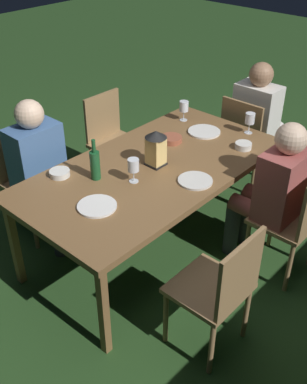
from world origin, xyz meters
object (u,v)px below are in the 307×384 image
Objects in this scene: lantern_centerpiece at (156,146)px; wine_glass_c at (250,119)px; chair_side_right_a at (295,218)px; chair_side_left_a at (112,137)px; dining_table at (154,172)px; wine_glass_a at (184,107)px; bowl_bread at (243,145)px; bowl_salad at (60,173)px; plate_b at (195,181)px; wine_glass_b at (133,166)px; chair_side_right_b at (220,287)px; plate_a at (97,206)px; person_in_blue at (42,167)px; chair_side_left_b at (30,175)px; bowl_olives at (171,139)px; person_in_rust at (273,189)px; green_bottle_on_table at (95,164)px; plate_c at (204,132)px; person_in_cream at (259,116)px; chair_head_near at (246,139)px.

lantern_centerpiece is 1.57× the size of wine_glass_c.
chair_side_right_a is 1.00× the size of chair_side_left_a.
dining_table is at bearing -63.83° from chair_side_right_a.
lantern_centerpiece reaches higher than wine_glass_a.
bowl_salad is (1.18, -0.71, -0.00)m from bowl_bread.
wine_glass_a reaches higher than plate_b.
chair_side_right_b is at bearing 76.67° from wine_glass_b.
plate_a is (0.37, 0.04, -0.11)m from wine_glass_b.
chair_side_right_b is at bearing 28.10° from bowl_bread.
plate_b is (-0.03, 0.35, 0.06)m from dining_table.
lantern_centerpiece is at bearing -173.12° from plate_a.
plate_a is (1.05, -0.83, 0.26)m from chair_side_right_a.
chair_side_right_a is at bearing 180.00° from chair_side_right_b.
person_in_blue is at bearing -90.00° from chair_side_right_b.
chair_side_right_b is at bearing 90.00° from chair_side_left_b.
person_in_rust is at bearing 94.91° from bowl_olives.
chair_side_left_b is 3.54× the size of plate_a.
green_bottle_on_table is 2.32× the size of bowl_bread.
plate_b is 1.87× the size of bowl_bread.
person_in_rust is 1.23m from green_bottle_on_table.
person_in_blue is at bearing -43.37° from bowl_bread.
wine_glass_b is 1.35× the size of bowl_bread.
lantern_centerpiece reaches higher than bowl_salad.
lantern_centerpiece reaches higher than wine_glass_b.
chair_side_right_a is at bearing 56.90° from wine_glass_c.
chair_side_left_b is 3.36× the size of plate_c.
person_in_cream reaches higher than dining_table.
person_in_blue is 1.51m from bowl_bread.
chair_side_right_b is 3.72× the size of plate_b.
dining_table is 0.84m from person_in_blue.
chair_side_left_a is 1.14m from bowl_salad.
chair_side_left_a is at bearing -80.61° from bowl_bread.
plate_a is at bearing -22.61° from plate_b.
person_in_rust reaches higher than wine_glass_b.
chair_side_left_b is 0.76× the size of person_in_rust.
dining_table is at bearing -13.02° from wine_glass_c.
chair_side_right_b is at bearing 93.54° from bowl_salad.
plate_a is 0.69m from plate_b.
wine_glass_a is (-1.12, -0.15, 0.01)m from green_bottle_on_table.
wine_glass_c is (0.53, 0.21, 0.21)m from person_in_cream.
person_in_blue and person_in_rust have the same top height.
bowl_bread is at bearing 24.36° from wine_glass_c.
person_in_cream is at bearing 180.00° from chair_head_near.
chair_side_left_b is 2.02m from chair_side_right_a.
person_in_cream is (-1.88, -0.91, 0.15)m from chair_side_right_b.
bowl_salad is (0.08, -1.29, 0.27)m from chair_side_right_b.
chair_side_right_b is 6.28× the size of bowl_salad.
green_bottle_on_table is at bearing -25.85° from bowl_bread.
person_in_rust is (-0.45, 0.71, -0.05)m from dining_table.
wine_glass_c is at bearing 145.88° from bowl_olives.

